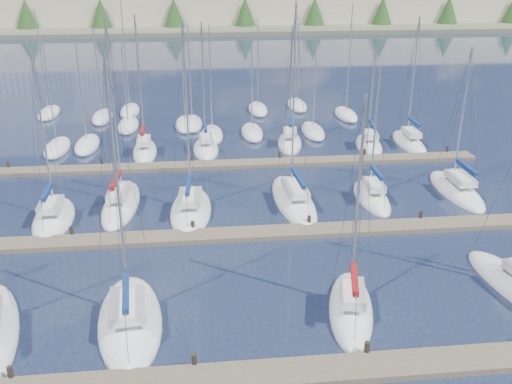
{
  "coord_description": "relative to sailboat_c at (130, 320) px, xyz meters",
  "views": [
    {
      "loc": [
        -3.46,
        -18.12,
        17.33
      ],
      "look_at": [
        0.0,
        14.0,
        4.0
      ],
      "focal_mm": 40.0,
      "sensor_mm": 36.0,
      "label": 1
    }
  ],
  "objects": [
    {
      "name": "sailboat_q",
      "position": [
        20.65,
        27.33,
        -0.0
      ],
      "size": [
        3.31,
        7.11,
        10.27
      ],
      "rotation": [
        0.0,
        0.0,
        -0.13
      ],
      "color": "white",
      "rests_on": "ground"
    },
    {
      "name": "distant_boats",
      "position": [
        2.91,
        36.95,
        0.11
      ],
      "size": [
        36.93,
        20.75,
        13.3
      ],
      "color": "#9EA0A5",
      "rests_on": "ground"
    },
    {
      "name": "dock_far",
      "position": [
        7.26,
        23.2,
        -0.02
      ],
      "size": [
        44.0,
        1.93,
        1.1
      ],
      "color": "#6B5E4C",
      "rests_on": "ground"
    },
    {
      "name": "dock_mid",
      "position": [
        7.26,
        9.2,
        -0.02
      ],
      "size": [
        44.0,
        1.93,
        1.1
      ],
      "color": "#6B5E4C",
      "rests_on": "ground"
    },
    {
      "name": "sailboat_h",
      "position": [
        -6.58,
        13.08,
        0.0
      ],
      "size": [
        3.07,
        7.33,
        12.3
      ],
      "rotation": [
        0.0,
        0.0,
        0.04
      ],
      "color": "white",
      "rests_on": "ground"
    },
    {
      "name": "sailboat_m",
      "position": [
        24.16,
        15.06,
        -0.0
      ],
      "size": [
        2.7,
        8.6,
        12.01
      ],
      "rotation": [
        0.0,
        0.0,
        -0.0
      ],
      "color": "white",
      "rests_on": "ground"
    },
    {
      "name": "sailboat_r",
      "position": [
        24.87,
        27.66,
        0.01
      ],
      "size": [
        2.49,
        7.94,
        13.03
      ],
      "rotation": [
        0.0,
        0.0,
        -0.02
      ],
      "color": "white",
      "rests_on": "ground"
    },
    {
      "name": "sailboat_p",
      "position": [
        12.99,
        28.95,
        0.01
      ],
      "size": [
        3.35,
        7.31,
        12.19
      ],
      "rotation": [
        0.0,
        0.0,
        -0.15
      ],
      "color": "white",
      "rests_on": "ground"
    },
    {
      "name": "sailboat_k",
      "position": [
        10.93,
        14.49,
        0.01
      ],
      "size": [
        3.19,
        10.36,
        15.28
      ],
      "rotation": [
        0.0,
        0.0,
        0.04
      ],
      "color": "white",
      "rests_on": "ground"
    },
    {
      "name": "sailboat_l",
      "position": [
        17.03,
        14.38,
        0.0
      ],
      "size": [
        2.43,
        7.01,
        10.87
      ],
      "rotation": [
        0.0,
        0.0,
        -0.02
      ],
      "color": "white",
      "rests_on": "ground"
    },
    {
      "name": "sailboat_j",
      "position": [
        3.12,
        13.5,
        0.0
      ],
      "size": [
        3.46,
        8.66,
        14.2
      ],
      "rotation": [
        0.0,
        0.0,
        -0.06
      ],
      "color": "white",
      "rests_on": "ground"
    },
    {
      "name": "sailboat_o",
      "position": [
        4.59,
        27.9,
        0.02
      ],
      "size": [
        2.45,
        6.66,
        12.72
      ],
      "rotation": [
        0.0,
        0.0,
        0.0
      ],
      "color": "white",
      "rests_on": "ground"
    },
    {
      "name": "dock_near",
      "position": [
        7.26,
        -4.8,
        -0.02
      ],
      "size": [
        44.0,
        1.93,
        1.1
      ],
      "color": "#6B5E4C",
      "rests_on": "ground"
    },
    {
      "name": "sailboat_c",
      "position": [
        0.0,
        0.0,
        0.0
      ],
      "size": [
        4.04,
        8.94,
        14.34
      ],
      "rotation": [
        0.0,
        0.0,
        0.09
      ],
      "color": "white",
      "rests_on": "ground"
    },
    {
      "name": "sailboat_i",
      "position": [
        -2.1,
        15.13,
        0.01
      ],
      "size": [
        2.97,
        9.02,
        14.46
      ],
      "rotation": [
        0.0,
        0.0,
        -0.05
      ],
      "color": "white",
      "rests_on": "ground"
    },
    {
      "name": "sailboat_n",
      "position": [
        -1.24,
        27.69,
        0.02
      ],
      "size": [
        2.47,
        7.45,
        13.46
      ],
      "rotation": [
        0.0,
        0.0,
        0.03
      ],
      "color": "white",
      "rests_on": "ground"
    },
    {
      "name": "sailboat_d",
      "position": [
        11.5,
        -0.19,
        0.01
      ],
      "size": [
        3.86,
        7.68,
        12.25
      ],
      "rotation": [
        0.0,
        0.0,
        -0.22
      ],
      "color": "white",
      "rests_on": "ground"
    },
    {
      "name": "ground",
      "position": [
        7.26,
        53.18,
        -0.18
      ],
      "size": [
        400.0,
        400.0,
        0.0
      ],
      "primitive_type": "plane",
      "color": "#232D46",
      "rests_on": "ground"
    }
  ]
}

